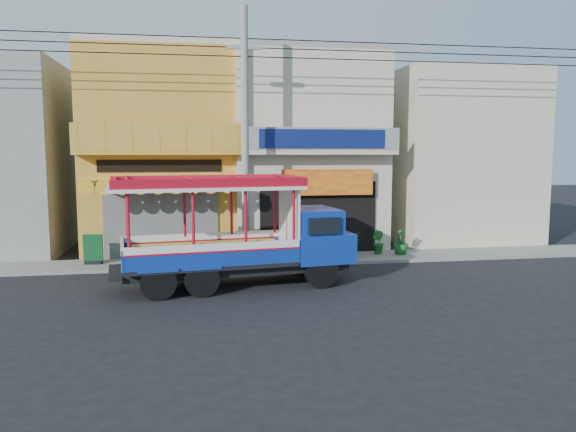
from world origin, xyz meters
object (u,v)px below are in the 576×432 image
object	(u,v)px
potted_plant_a	(349,244)
potted_plant_c	(401,241)
songthaew_truck	(252,233)
green_sign	(93,251)
potted_plant_b	(378,242)
utility_pole	(249,124)

from	to	relation	value
potted_plant_a	potted_plant_c	size ratio (longest dim) A/B	0.97
songthaew_truck	green_sign	xyz separation A→B (m)	(-5.27, 3.61, -1.05)
potted_plant_a	potted_plant_b	bearing A→B (deg)	-10.36
utility_pole	potted_plant_c	size ratio (longest dim) A/B	27.23
songthaew_truck	potted_plant_c	bearing A→B (deg)	29.99
potted_plant_a	potted_plant_c	xyz separation A→B (m)	(2.16, 0.32, 0.02)
green_sign	potted_plant_b	bearing A→B (deg)	0.95
potted_plant_a	potted_plant_b	world-z (taller)	potted_plant_a
songthaew_truck	green_sign	bearing A→B (deg)	145.59
potted_plant_b	potted_plant_c	size ratio (longest dim) A/B	0.88
potted_plant_b	songthaew_truck	bearing A→B (deg)	107.90
green_sign	songthaew_truck	bearing A→B (deg)	-34.41
potted_plant_a	utility_pole	bearing A→B (deg)	152.99
green_sign	potted_plant_b	xyz separation A→B (m)	(10.56, 0.18, 0.01)
potted_plant_c	potted_plant_b	bearing A→B (deg)	-78.37
green_sign	potted_plant_b	distance (m)	10.56
songthaew_truck	potted_plant_a	bearing A→B (deg)	39.09
potted_plant_c	green_sign	bearing A→B (deg)	-62.20
green_sign	potted_plant_a	world-z (taller)	green_sign
green_sign	potted_plant_c	bearing A→B (deg)	-0.38
green_sign	potted_plant_c	distance (m)	11.40
songthaew_truck	potted_plant_c	xyz separation A→B (m)	(6.13, 3.54, -0.98)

